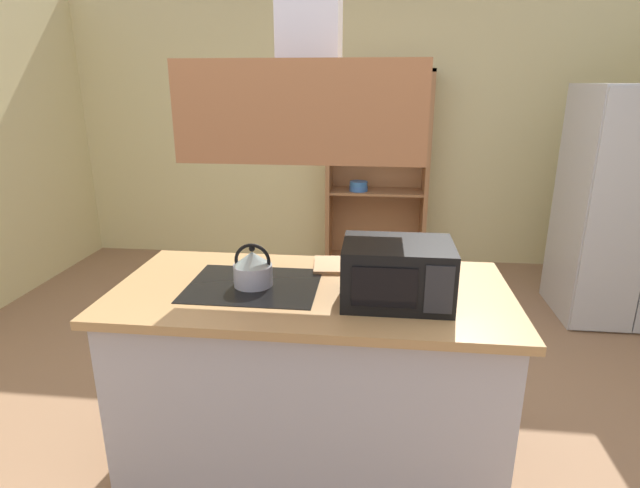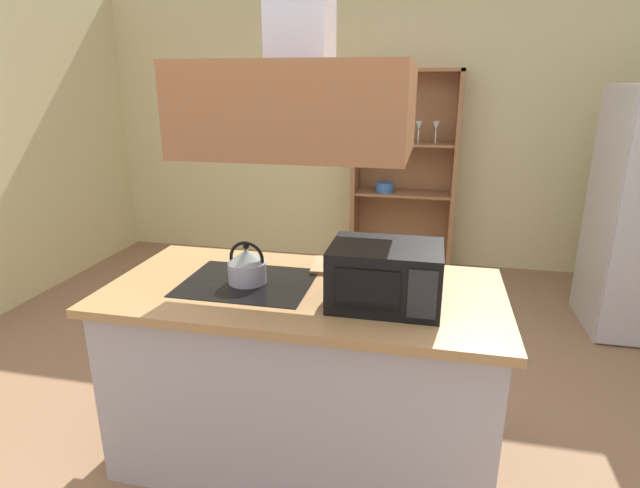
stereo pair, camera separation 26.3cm
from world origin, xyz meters
name	(u,v)px [view 2 (the right image)]	position (x,y,z in m)	size (l,w,h in m)	color
ground_plane	(337,442)	(0.00, 0.00, 0.00)	(7.80, 7.80, 0.00)	#906A4B
wall_back	(394,129)	(0.00, 3.00, 1.35)	(6.00, 0.12, 2.70)	beige
kitchen_island	(304,372)	(-0.15, -0.09, 0.45)	(1.81, 0.89, 0.90)	#B0ADB0
range_hood	(301,82)	(-0.15, -0.09, 1.80)	(0.90, 0.70, 1.18)	#9D6139
dish_cabinet	(403,183)	(0.13, 2.78, 0.85)	(0.98, 0.40, 1.91)	#95633B
kettle	(247,266)	(-0.42, -0.09, 0.99)	(0.18, 0.18, 0.20)	#ADB0BE
cutting_board	(347,266)	(0.00, 0.21, 0.91)	(0.34, 0.24, 0.02)	tan
microwave	(385,275)	(0.23, -0.19, 1.03)	(0.46, 0.35, 0.26)	black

